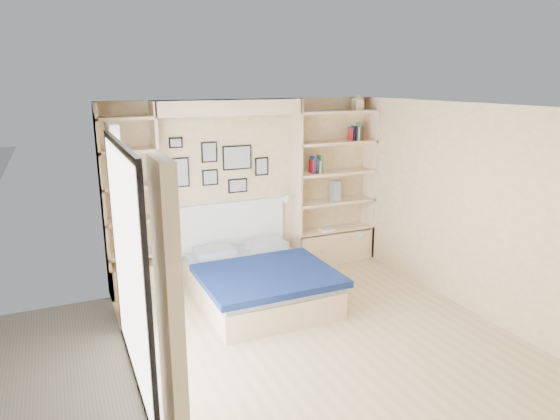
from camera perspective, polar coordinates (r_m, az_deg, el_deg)
name	(u,v)px	position (r m, az deg, el deg)	size (l,w,h in m)	color
ground	(321,338)	(5.69, 4.69, -14.33)	(4.50, 4.50, 0.00)	tan
room_shell	(239,214)	(6.43, -4.69, -0.49)	(4.50, 4.50, 4.50)	#DFC188
bed	(258,280)	(6.47, -2.55, -7.99)	(1.61, 2.02, 1.07)	beige
photo_gallery	(217,166)	(6.95, -7.26, 5.03)	(1.48, 0.02, 0.82)	black
reading_lamps	(233,204)	(6.89, -5.37, 0.72)	(1.92, 0.12, 0.15)	silver
shelf_decor	(322,154)	(7.41, 4.79, 6.38)	(3.52, 0.23, 2.03)	maroon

